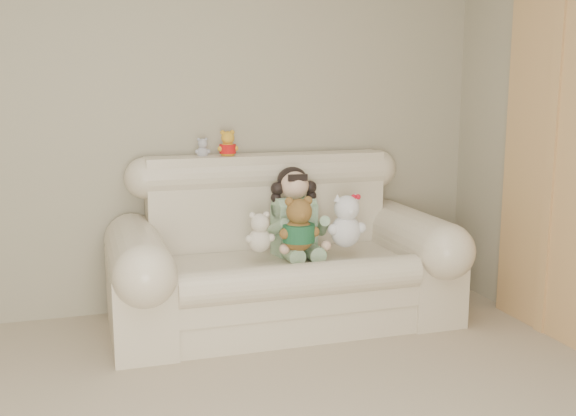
{
  "coord_description": "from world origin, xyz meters",
  "views": [
    {
      "loc": [
        -0.43,
        -1.9,
        1.48
      ],
      "look_at": [
        0.75,
        1.9,
        0.75
      ],
      "focal_mm": 42.43,
      "sensor_mm": 36.0,
      "label": 1
    }
  ],
  "objects_px": {
    "seated_child": "(294,210)",
    "cream_teddy": "(259,228)",
    "white_cat": "(346,215)",
    "sofa": "(283,243)",
    "brown_teddy": "(299,219)"
  },
  "relations": [
    {
      "from": "sofa",
      "to": "seated_child",
      "type": "relative_size",
      "value": 3.76
    },
    {
      "from": "white_cat",
      "to": "seated_child",
      "type": "bearing_deg",
      "value": 132.9
    },
    {
      "from": "white_cat",
      "to": "cream_teddy",
      "type": "relative_size",
      "value": 1.36
    },
    {
      "from": "seated_child",
      "to": "cream_teddy",
      "type": "bearing_deg",
      "value": -154.32
    },
    {
      "from": "sofa",
      "to": "seated_child",
      "type": "distance_m",
      "value": 0.22
    },
    {
      "from": "seated_child",
      "to": "cream_teddy",
      "type": "xyz_separation_m",
      "value": [
        -0.28,
        -0.2,
        -0.06
      ]
    },
    {
      "from": "seated_child",
      "to": "white_cat",
      "type": "relative_size",
      "value": 1.45
    },
    {
      "from": "seated_child",
      "to": "brown_teddy",
      "type": "bearing_deg",
      "value": -111.56
    },
    {
      "from": "seated_child",
      "to": "brown_teddy",
      "type": "xyz_separation_m",
      "value": [
        -0.05,
        -0.24,
        -0.01
      ]
    },
    {
      "from": "brown_teddy",
      "to": "cream_teddy",
      "type": "distance_m",
      "value": 0.24
    },
    {
      "from": "white_cat",
      "to": "cream_teddy",
      "type": "bearing_deg",
      "value": 171.03
    },
    {
      "from": "seated_child",
      "to": "brown_teddy",
      "type": "relative_size",
      "value": 1.45
    },
    {
      "from": "seated_child",
      "to": "sofa",
      "type": "bearing_deg",
      "value": -150.2
    },
    {
      "from": "sofa",
      "to": "cream_teddy",
      "type": "xyz_separation_m",
      "value": [
        -0.18,
        -0.12,
        0.13
      ]
    },
    {
      "from": "brown_teddy",
      "to": "cream_teddy",
      "type": "height_order",
      "value": "brown_teddy"
    }
  ]
}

